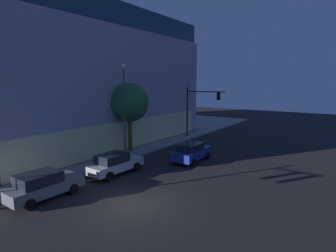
# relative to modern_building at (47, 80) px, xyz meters

# --- Properties ---
(ground_plane) EXTENTS (120.00, 120.00, 0.00)m
(ground_plane) POSITION_rel_modern_building_xyz_m (-9.73, -23.20, -7.30)
(ground_plane) COLOR black
(modern_building) EXTENTS (28.82, 28.85, 14.74)m
(modern_building) POSITION_rel_modern_building_xyz_m (0.00, 0.00, 0.00)
(modern_building) COLOR #4C4C51
(modern_building) RESTS_ON ground
(traffic_light_far_corner) EXTENTS (0.61, 5.28, 6.25)m
(traffic_light_far_corner) POSITION_rel_modern_building_xyz_m (9.24, -17.23, -2.95)
(traffic_light_far_corner) COLOR black
(traffic_light_far_corner) RESTS_ON sidewalk_corner
(street_lamp_sidewalk) EXTENTS (0.44, 0.44, 8.51)m
(street_lamp_sidewalk) POSITION_rel_modern_building_xyz_m (-2.12, -15.51, -1.86)
(street_lamp_sidewalk) COLOR #535353
(street_lamp_sidewalk) RESTS_ON sidewalk_corner
(sidewalk_tree) EXTENTS (3.85, 3.85, 6.80)m
(sidewalk_tree) POSITION_rel_modern_building_xyz_m (-0.71, -14.87, -2.30)
(sidewalk_tree) COLOR brown
(sidewalk_tree) RESTS_ON sidewalk_corner
(car_grey) EXTENTS (4.56, 2.21, 1.65)m
(car_grey) POSITION_rel_modern_building_xyz_m (-12.20, -18.16, -6.46)
(car_grey) COLOR slate
(car_grey) RESTS_ON ground
(car_silver) EXTENTS (4.61, 2.06, 1.65)m
(car_silver) POSITION_rel_modern_building_xyz_m (-6.51, -18.52, -6.46)
(car_silver) COLOR #B7BABF
(car_silver) RESTS_ON ground
(car_blue) EXTENTS (4.54, 2.20, 1.65)m
(car_blue) POSITION_rel_modern_building_xyz_m (-0.01, -21.57, -6.45)
(car_blue) COLOR navy
(car_blue) RESTS_ON ground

